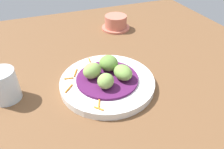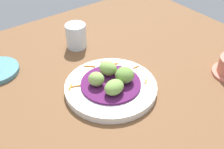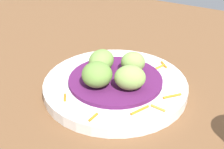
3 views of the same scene
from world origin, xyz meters
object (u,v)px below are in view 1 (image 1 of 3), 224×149
guac_scoop_right (108,63)px  terracotta_bowl (116,23)px  water_glass (4,85)px  guac_scoop_center (122,73)px  guac_scoop_back (92,71)px  main_plate (107,82)px  guac_scoop_left (106,81)px

guac_scoop_right → terracotta_bowl: size_ratio=0.46×
terracotta_bowl → water_glass: size_ratio=1.38×
guac_scoop_center → guac_scoop_back: bearing=154.7°
guac_scoop_center → water_glass: (-28.58, 5.90, -0.37)cm
guac_scoop_center → terracotta_bowl: guac_scoop_center is taller
main_plate → guac_scoop_back: 5.38cm
guac_scoop_right → guac_scoop_center: bearing=-70.3°
guac_scoop_center → guac_scoop_right: (-1.86, 5.20, 0.28)cm
guac_scoop_right → terracotta_bowl: guac_scoop_right is taller
main_plate → guac_scoop_right: size_ratio=4.86×
guac_scoop_left → guac_scoop_back: (-1.86, 5.20, 0.14)cm
guac_scoop_left → guac_scoop_center: size_ratio=0.77×
guac_scoop_back → water_glass: size_ratio=0.63×
terracotta_bowl → guac_scoop_left: bearing=-115.4°
guac_scoop_center → water_glass: 29.18cm
main_plate → guac_scoop_right: 5.42cm
guac_scoop_left → guac_scoop_center: guac_scoop_left is taller
main_plate → guac_scoop_center: (3.53, -1.67, 3.48)cm
water_glass → guac_scoop_back: bearing=-6.8°
water_glass → guac_scoop_left: bearing=-18.4°
main_plate → water_glass: size_ratio=3.09×
guac_scoop_left → guac_scoop_right: size_ratio=0.83×
guac_scoop_back → terracotta_bowl: guac_scoop_back is taller
guac_scoop_right → guac_scoop_back: bearing=-160.3°
guac_scoop_left → water_glass: water_glass is taller
guac_scoop_left → guac_scoop_right: (3.34, 7.06, 0.19)cm
guac_scoop_center → guac_scoop_back: (-7.06, 3.34, 0.23)cm
main_plate → guac_scoop_center: size_ratio=4.52×
guac_scoop_left → water_glass: (-23.38, 7.76, -0.46)cm
guac_scoop_back → water_glass: water_glass is taller
guac_scoop_back → guac_scoop_left: bearing=-70.3°
guac_scoop_left → terracotta_bowl: guac_scoop_left is taller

